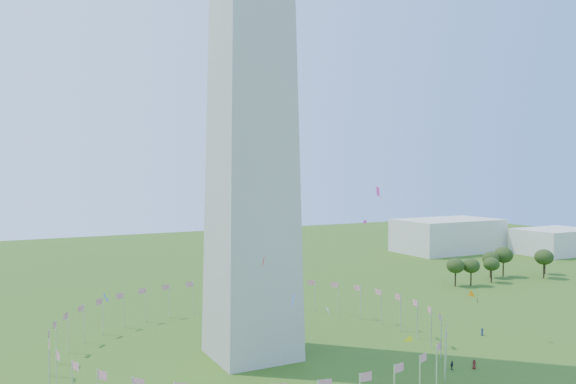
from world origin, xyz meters
name	(u,v)px	position (x,y,z in m)	size (l,w,h in m)	color
flag_ring	(252,335)	(0.00, 50.00, 4.50)	(80.24, 80.24, 9.00)	silver
gov_building_east_a	(448,235)	(150.00, 150.00, 8.00)	(50.00, 30.00, 16.00)	beige
gov_building_east_b	(555,241)	(190.00, 120.00, 6.00)	(35.00, 25.00, 12.00)	beige
kites_aloft	(386,271)	(13.81, 21.83, 21.45)	(111.72, 73.68, 32.75)	yellow
tree_line_east	(503,266)	(115.56, 85.31, 4.93)	(53.13, 15.94, 10.98)	#2D4316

